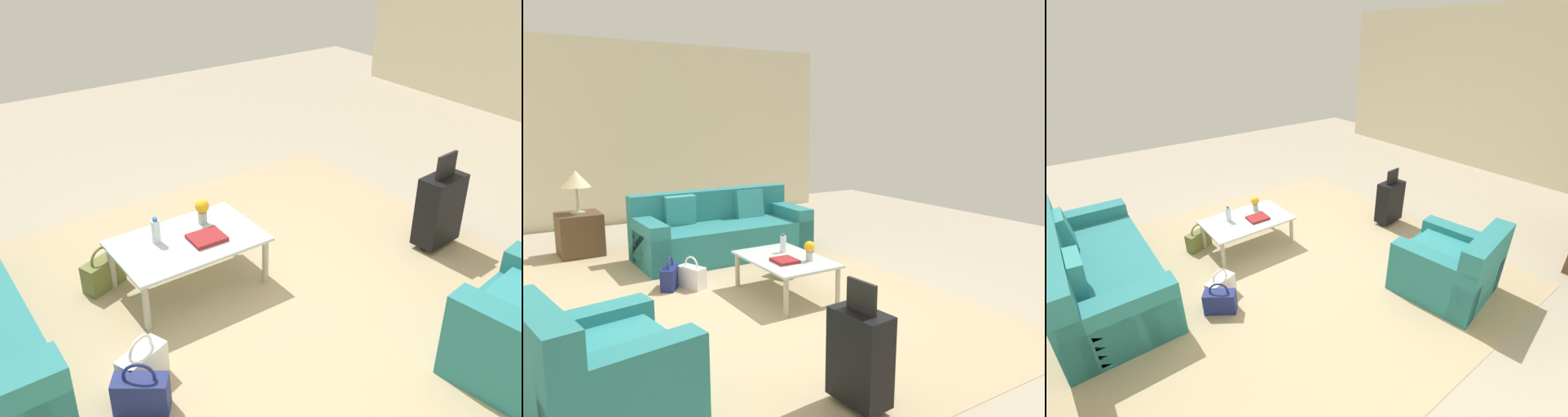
{
  "view_description": "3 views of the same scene",
  "coord_description": "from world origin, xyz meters",
  "views": [
    {
      "loc": [
        2.08,
        2.83,
        2.65
      ],
      "look_at": [
        0.35,
        0.37,
        1.03
      ],
      "focal_mm": 40.0,
      "sensor_mm": 36.0,
      "label": 1
    },
    {
      "loc": [
        -3.88,
        2.2,
        1.86
      ],
      "look_at": [
        0.03,
        -0.25,
        1.01
      ],
      "focal_mm": 35.0,
      "sensor_mm": 36.0,
      "label": 2
    },
    {
      "loc": [
        2.2,
        3.17,
        2.55
      ],
      "look_at": [
        -0.04,
        0.23,
        0.72
      ],
      "focal_mm": 24.0,
      "sensor_mm": 36.0,
      "label": 3
    }
  ],
  "objects": [
    {
      "name": "handbag_white",
      "position": [
        1.13,
        0.24,
        0.13
      ],
      "size": [
        0.35,
        0.25,
        0.36
      ],
      "color": "white",
      "rests_on": "ground"
    },
    {
      "name": "side_table",
      "position": [
        3.2,
        1.0,
        0.28
      ],
      "size": [
        0.55,
        0.55,
        0.57
      ],
      "primitive_type": "cube",
      "color": "#513823",
      "rests_on": "ground"
    },
    {
      "name": "armchair",
      "position": [
        -0.91,
        1.67,
        0.29
      ],
      "size": [
        1.03,
        1.03,
        0.82
      ],
      "color": "teal",
      "rests_on": "ground"
    },
    {
      "name": "table_lamp",
      "position": [
        3.2,
        1.0,
        1.02
      ],
      "size": [
        0.38,
        0.38,
        0.57
      ],
      "color": "#ADA899",
      "rests_on": "side_table"
    },
    {
      "name": "handbag_navy",
      "position": [
        1.24,
        0.44,
        0.13
      ],
      "size": [
        0.34,
        0.3,
        0.36
      ],
      "color": "navy",
      "rests_on": "ground"
    },
    {
      "name": "couch",
      "position": [
        2.2,
        -0.6,
        0.3
      ],
      "size": [
        0.97,
        2.25,
        0.85
      ],
      "color": "teal",
      "rests_on": "ground"
    },
    {
      "name": "ground_plane",
      "position": [
        0.0,
        0.0,
        0.0
      ],
      "size": [
        12.0,
        12.0,
        0.0
      ],
      "primitive_type": "plane",
      "color": "#A89E89"
    },
    {
      "name": "area_rug",
      "position": [
        0.6,
        0.2,
        0.0
      ],
      "size": [
        5.2,
        4.4,
        0.01
      ],
      "primitive_type": "cube",
      "color": "tan",
      "rests_on": "ground"
    },
    {
      "name": "suitcase_black",
      "position": [
        -1.6,
        0.2,
        0.36
      ],
      "size": [
        0.42,
        0.25,
        0.85
      ],
      "color": "black",
      "rests_on": "ground"
    },
    {
      "name": "flower_vase",
      "position": [
        0.18,
        -0.65,
        0.53
      ],
      "size": [
        0.11,
        0.11,
        0.21
      ],
      "color": "#B2B7BC",
      "rests_on": "coffee_table"
    },
    {
      "name": "handbag_olive",
      "position": [
        0.95,
        -0.85,
        0.13
      ],
      "size": [
        0.35,
        0.24,
        0.36
      ],
      "color": "olive",
      "rests_on": "ground"
    },
    {
      "name": "coffee_table_book",
      "position": [
        0.28,
        -0.42,
        0.42
      ],
      "size": [
        0.26,
        0.23,
        0.03
      ],
      "primitive_type": "cube",
      "rotation": [
        0.0,
        0.0,
        -0.03
      ],
      "color": "maroon",
      "rests_on": "coffee_table"
    },
    {
      "name": "wall_right",
      "position": [
        5.06,
        0.0,
        1.55
      ],
      "size": [
        0.12,
        8.0,
        3.1
      ],
      "primitive_type": "cube",
      "color": "beige",
      "rests_on": "ground"
    },
    {
      "name": "coffee_table",
      "position": [
        0.4,
        -0.5,
        0.36
      ],
      "size": [
        1.09,
        0.71,
        0.4
      ],
      "color": "silver",
      "rests_on": "ground"
    },
    {
      "name": "water_bottle",
      "position": [
        0.6,
        -0.6,
        0.5
      ],
      "size": [
        0.06,
        0.06,
        0.2
      ],
      "color": "silver",
      "rests_on": "coffee_table"
    }
  ]
}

